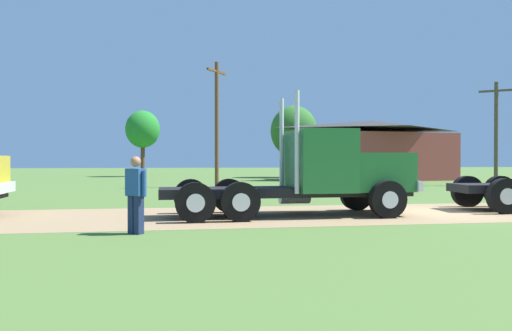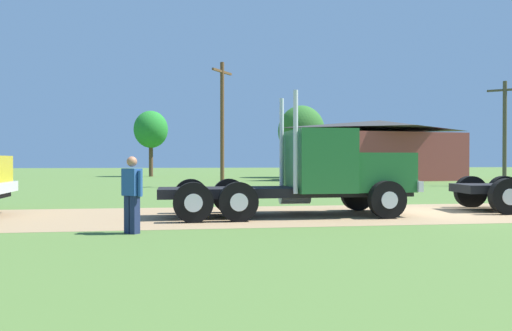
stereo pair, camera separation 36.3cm
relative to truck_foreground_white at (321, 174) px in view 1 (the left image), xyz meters
The scene contains 9 objects.
ground_plane 3.86m from the truck_foreground_white, ahead, with size 200.00×200.00×0.00m, color #4E6D30.
dirt_track 3.86m from the truck_foreground_white, ahead, with size 120.00×5.66×0.01m, color #987A56.
truck_foreground_white is the anchor object (origin of this frame).
visitor_by_barrel 6.24m from the truck_foreground_white, 150.36° to the right, with size 0.51×0.48×1.81m.
shed_building 29.15m from the truck_foreground_white, 64.14° to the left, with size 14.06×9.60×5.29m.
utility_pole_near 16.61m from the truck_foreground_white, 97.03° to the left, with size 1.40×1.87×8.01m.
utility_pole_far 22.97m from the truck_foreground_white, 41.79° to the left, with size 1.85×1.43×7.08m.
tree_left 39.13m from the truck_foreground_white, 102.15° to the left, with size 3.62×3.62×7.06m.
tree_mid 33.67m from the truck_foreground_white, 77.77° to the left, with size 4.70×4.70×7.26m.
Camera 1 is at (-8.08, -14.77, 1.71)m, focal length 33.72 mm.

